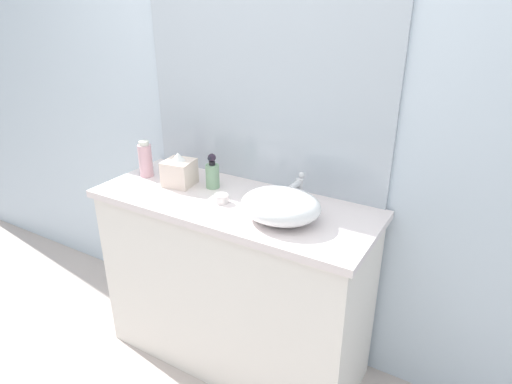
% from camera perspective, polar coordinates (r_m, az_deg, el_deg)
% --- Properties ---
extents(bathroom_wall_rear, '(6.00, 0.06, 2.60)m').
position_cam_1_polar(bathroom_wall_rear, '(2.12, 2.23, 11.44)').
color(bathroom_wall_rear, silver).
rests_on(bathroom_wall_rear, ground).
extents(vanity_counter, '(1.33, 0.53, 0.91)m').
position_cam_1_polar(vanity_counter, '(2.25, -2.81, -11.57)').
color(vanity_counter, white).
rests_on(vanity_counter, ground).
extents(wall_mirror_panel, '(1.25, 0.01, 1.27)m').
position_cam_1_polar(wall_mirror_panel, '(2.06, 0.77, 17.96)').
color(wall_mirror_panel, '#B2BCC6').
rests_on(wall_mirror_panel, vanity_counter).
extents(sink_basin, '(0.34, 0.29, 0.13)m').
position_cam_1_polar(sink_basin, '(1.82, 3.17, -1.76)').
color(sink_basin, white).
rests_on(sink_basin, vanity_counter).
extents(faucet, '(0.03, 0.13, 0.14)m').
position_cam_1_polar(faucet, '(1.95, 5.41, 0.53)').
color(faucet, silver).
rests_on(faucet, vanity_counter).
extents(soap_dispenser, '(0.07, 0.07, 0.17)m').
position_cam_1_polar(soap_dispenser, '(2.14, -5.62, 2.34)').
color(soap_dispenser, gray).
rests_on(soap_dispenser, vanity_counter).
extents(lotion_bottle, '(0.07, 0.07, 0.19)m').
position_cam_1_polar(lotion_bottle, '(2.33, -14.02, 4.06)').
color(lotion_bottle, '#D19FA8').
rests_on(lotion_bottle, vanity_counter).
extents(tissue_box, '(0.16, 0.16, 0.16)m').
position_cam_1_polar(tissue_box, '(2.19, -9.83, 2.65)').
color(tissue_box, beige).
rests_on(tissue_box, vanity_counter).
extents(candle_jar, '(0.06, 0.06, 0.04)m').
position_cam_1_polar(candle_jar, '(1.99, -4.47, -0.85)').
color(candle_jar, silver).
rests_on(candle_jar, vanity_counter).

